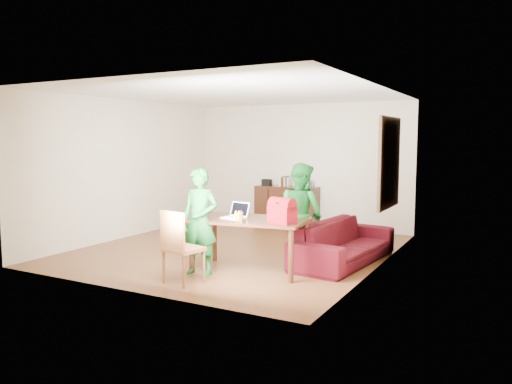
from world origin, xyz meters
The scene contains 10 objects.
room centered at (0.01, 0.13, 1.31)m, with size 5.20×5.70×2.90m.
table centered at (0.89, -1.15, 0.68)m, with size 1.77×1.15×0.78m.
chair centered at (0.42, -2.13, 0.29)m, with size 0.52×0.51×1.00m.
person_near centered at (0.35, -1.64, 0.77)m, with size 0.56×0.37×1.54m, color #12521B.
person_far centered at (1.41, -0.45, 0.79)m, with size 0.76×0.59×1.57m, color #12531A.
laptop centered at (0.68, -1.24, 0.82)m, with size 0.36×0.27×0.23m.
bananas centered at (0.90, -1.48, 0.81)m, with size 0.16×0.10×0.06m, color gold, non-canonical shape.
bottle centered at (0.96, -1.50, 0.86)m, with size 0.06×0.06×0.17m, color #593914.
red_bag centered at (1.48, -1.28, 0.92)m, with size 0.38×0.22×0.28m, color maroon.
sofa centered at (1.95, -0.01, 0.32)m, with size 2.20×0.86×0.64m, color #39070E.
Camera 1 is at (4.39, -7.43, 1.92)m, focal length 35.00 mm.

